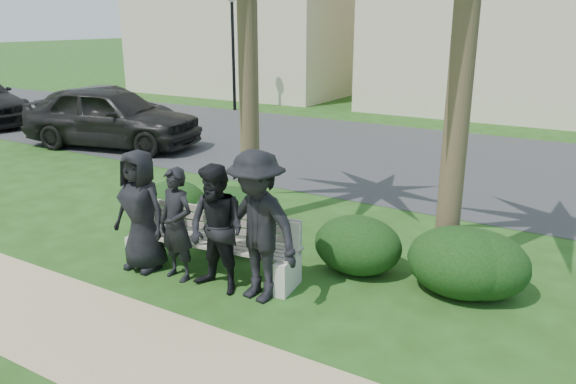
% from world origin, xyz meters
% --- Properties ---
extents(ground, '(160.00, 160.00, 0.00)m').
position_xyz_m(ground, '(0.00, 0.00, 0.00)').
color(ground, '#224112').
rests_on(ground, ground).
extents(footpath, '(30.00, 1.60, 0.01)m').
position_xyz_m(footpath, '(0.00, -1.80, 0.00)').
color(footpath, tan).
rests_on(footpath, ground).
extents(asphalt_street, '(160.00, 8.00, 0.01)m').
position_xyz_m(asphalt_street, '(0.00, 8.00, 0.00)').
color(asphalt_street, '#2D2D30').
rests_on(asphalt_street, ground).
extents(stucco_bldg_left, '(10.40, 8.40, 7.30)m').
position_xyz_m(stucco_bldg_left, '(-12.00, 18.00, 3.66)').
color(stucco_bldg_left, beige).
rests_on(stucco_bldg_left, ground).
extents(stucco_bldg_right, '(8.40, 8.40, 7.30)m').
position_xyz_m(stucco_bldg_right, '(-1.00, 18.00, 3.66)').
color(stucco_bldg_right, beige).
rests_on(stucco_bldg_right, ground).
extents(street_lamp, '(0.36, 0.36, 4.29)m').
position_xyz_m(street_lamp, '(-9.00, 12.00, 2.94)').
color(street_lamp, black).
rests_on(street_lamp, ground).
extents(park_bench, '(2.50, 0.88, 0.85)m').
position_xyz_m(park_bench, '(-0.60, 0.12, 0.38)').
color(park_bench, gray).
rests_on(park_bench, ground).
extents(man_a, '(0.84, 0.56, 1.69)m').
position_xyz_m(man_a, '(-1.53, -0.24, 0.85)').
color(man_a, black).
rests_on(man_a, ground).
extents(man_b, '(0.59, 0.42, 1.53)m').
position_xyz_m(man_b, '(-0.90, -0.23, 0.76)').
color(man_b, black).
rests_on(man_b, ground).
extents(man_c, '(0.85, 0.69, 1.66)m').
position_xyz_m(man_c, '(-0.22, -0.25, 0.83)').
color(man_c, black).
rests_on(man_c, ground).
extents(man_d, '(1.30, 0.86, 1.89)m').
position_xyz_m(man_d, '(0.32, -0.16, 0.95)').
color(man_d, black).
rests_on(man_d, ground).
extents(hedge_a, '(1.15, 0.95, 0.75)m').
position_xyz_m(hedge_a, '(-2.44, 1.41, 0.37)').
color(hedge_a, black).
rests_on(hedge_a, ground).
extents(hedge_b, '(1.43, 1.18, 0.93)m').
position_xyz_m(hedge_b, '(-0.94, 1.12, 0.47)').
color(hedge_b, black).
rests_on(hedge_b, ground).
extents(hedge_d, '(1.23, 1.01, 0.80)m').
position_xyz_m(hedge_d, '(1.04, 1.23, 0.40)').
color(hedge_d, black).
rests_on(hedge_d, ground).
extents(hedge_e, '(1.32, 1.09, 0.86)m').
position_xyz_m(hedge_e, '(2.60, 1.38, 0.43)').
color(hedge_e, black).
rests_on(hedge_e, ground).
extents(hedge_f, '(1.36, 1.12, 0.89)m').
position_xyz_m(hedge_f, '(2.43, 1.29, 0.44)').
color(hedge_f, black).
rests_on(hedge_f, ground).
extents(car_a, '(5.13, 2.99, 1.64)m').
position_xyz_m(car_a, '(-7.93, 5.03, 0.82)').
color(car_a, black).
rests_on(car_a, ground).
extents(car_b, '(4.36, 1.84, 1.40)m').
position_xyz_m(car_b, '(-9.39, 6.03, 0.70)').
color(car_b, black).
rests_on(car_b, ground).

